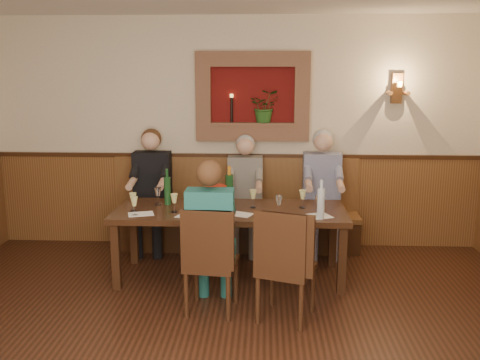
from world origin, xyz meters
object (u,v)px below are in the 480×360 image
object	(u,v)px
chair_near_right	(285,287)
person_bench_left	(152,201)
dining_table	(230,216)
wine_bottle_green_b	(167,190)
person_chair_front	(211,249)
chair_near_left	(211,281)
person_bench_mid	(245,204)
spittoon_bucket	(216,197)
bench	(235,222)
water_bottle	(321,203)
person_bench_right	(322,203)
wine_bottle_green_a	(229,190)

from	to	relation	value
chair_near_right	person_bench_left	bearing A→B (deg)	150.38
dining_table	wine_bottle_green_b	world-z (taller)	wine_bottle_green_b
person_chair_front	chair_near_left	bearing A→B (deg)	-93.57
person_bench_mid	spittoon_bucket	bearing A→B (deg)	-107.63
bench	spittoon_bucket	size ratio (longest dim) A/B	12.20
spittoon_bucket	wine_bottle_green_b	size ratio (longest dim) A/B	0.63
chair_near_right	water_bottle	world-z (taller)	water_bottle
water_bottle	person_chair_front	bearing A→B (deg)	-155.63
person_chair_front	spittoon_bucket	xyz separation A→B (m)	(-0.02, 0.78, 0.29)
person_bench_mid	wine_bottle_green_b	xyz separation A→B (m)	(-0.81, -0.68, 0.33)
person_bench_left	wine_bottle_green_b	world-z (taller)	person_bench_left
person_bench_right	wine_bottle_green_b	bearing A→B (deg)	-158.63
person_bench_left	water_bottle	size ratio (longest dim) A/B	3.83
bench	wine_bottle_green_b	world-z (taller)	wine_bottle_green_b
dining_table	chair_near_left	size ratio (longest dim) A/B	2.39
wine_bottle_green_b	water_bottle	size ratio (longest dim) A/B	1.00
wine_bottle_green_a	chair_near_left	bearing A→B (deg)	-97.29
water_bottle	chair_near_left	bearing A→B (deg)	-153.89
person_bench_left	spittoon_bucket	bearing A→B (deg)	-43.90
chair_near_left	person_bench_mid	xyz separation A→B (m)	(0.24, 1.65, 0.29)
dining_table	person_bench_right	bearing A→B (deg)	38.87
chair_near_right	person_bench_mid	bearing A→B (deg)	122.62
chair_near_right	water_bottle	size ratio (longest dim) A/B	2.65
person_bench_right	water_bottle	distance (m)	1.19
water_bottle	wine_bottle_green_a	bearing A→B (deg)	158.23
chair_near_left	person_bench_right	size ratio (longest dim) A/B	0.68
spittoon_bucket	chair_near_left	bearing A→B (deg)	-88.55
chair_near_left	chair_near_right	size ratio (longest dim) A/B	0.98
chair_near_right	person_bench_right	xyz separation A→B (m)	(0.49, 1.77, 0.32)
person_bench_mid	water_bottle	xyz separation A→B (m)	(0.78, -1.15, 0.32)
spittoon_bucket	person_chair_front	bearing A→B (deg)	-88.29
person_bench_mid	person_chair_front	bearing A→B (deg)	-98.51
bench	chair_near_right	distance (m)	1.96
person_bench_mid	wine_bottle_green_a	xyz separation A→B (m)	(-0.13, -0.79, 0.35)
person_bench_right	spittoon_bucket	distance (m)	1.47
person_bench_right	spittoon_bucket	bearing A→B (deg)	-144.85
dining_table	person_chair_front	world-z (taller)	person_chair_front
chair_near_right	wine_bottle_green_b	xyz separation A→B (m)	(-1.23, 1.10, 0.61)
wine_bottle_green_a	wine_bottle_green_b	xyz separation A→B (m)	(-0.67, 0.11, -0.03)
person_chair_front	wine_bottle_green_a	bearing A→B (deg)	82.54
dining_table	person_bench_mid	world-z (taller)	person_bench_mid
person_bench_left	person_bench_right	xyz separation A→B (m)	(2.04, -0.00, 0.00)
person_bench_right	wine_bottle_green_b	size ratio (longest dim) A/B	3.82
person_bench_mid	person_chair_front	xyz separation A→B (m)	(-0.24, -1.62, 0.00)
person_bench_mid	water_bottle	bearing A→B (deg)	-55.84
wine_bottle_green_b	person_bench_mid	bearing A→B (deg)	39.99
chair_near_left	wine_bottle_green_b	distance (m)	1.29
dining_table	chair_near_left	world-z (taller)	chair_near_left
person_chair_front	water_bottle	xyz separation A→B (m)	(1.02, 0.46, 0.32)
person_bench_right	wine_bottle_green_b	distance (m)	1.87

